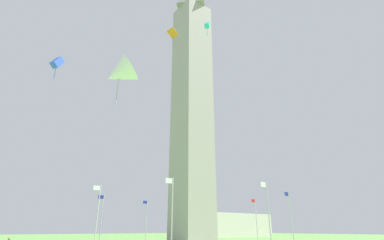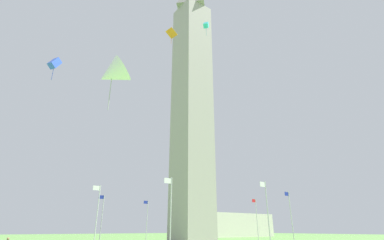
{
  "view_description": "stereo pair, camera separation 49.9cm",
  "coord_description": "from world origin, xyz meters",
  "views": [
    {
      "loc": [
        31.15,
        41.7,
        2.44
      ],
      "look_at": [
        0.0,
        0.0,
        22.62
      ],
      "focal_mm": 26.38,
      "sensor_mm": 36.0,
      "label": 1
    },
    {
      "loc": [
        30.75,
        42.0,
        2.44
      ],
      "look_at": [
        0.0,
        0.0,
        22.62
      ],
      "focal_mm": 26.38,
      "sensor_mm": 36.0,
      "label": 2
    }
  ],
  "objects": [
    {
      "name": "flagpole_nw",
      "position": [
        11.88,
        -11.82,
        4.63
      ],
      "size": [
        1.12,
        0.14,
        8.48
      ],
      "color": "silver",
      "rests_on": "ground"
    },
    {
      "name": "flagpole_sw",
      "position": [
        -11.77,
        -11.82,
        4.63
      ],
      "size": [
        1.12,
        0.14,
        8.48
      ],
      "color": "silver",
      "rests_on": "ground"
    },
    {
      "name": "obelisk_monument",
      "position": [
        0.0,
        0.0,
        28.31
      ],
      "size": [
        6.23,
        6.23,
        56.61
      ],
      "color": "#A8A399",
      "rests_on": "ground"
    },
    {
      "name": "flagpole_w",
      "position": [
        0.06,
        -16.72,
        4.63
      ],
      "size": [
        1.12,
        0.14,
        8.48
      ],
      "color": "silver",
      "rests_on": "ground"
    },
    {
      "name": "distant_building",
      "position": [
        -41.74,
        -32.83,
        3.69
      ],
      "size": [
        27.95,
        11.26,
        7.38
      ],
      "color": "beige",
      "rests_on": "ground"
    },
    {
      "name": "flagpole_e",
      "position": [
        0.06,
        16.72,
        4.63
      ],
      "size": [
        1.12,
        0.14,
        8.48
      ],
      "color": "silver",
      "rests_on": "ground"
    },
    {
      "name": "flagpole_s",
      "position": [
        -16.67,
        0.0,
        4.63
      ],
      "size": [
        1.12,
        0.14,
        8.48
      ],
      "color": "silver",
      "rests_on": "ground"
    },
    {
      "name": "kite_orange_diamond",
      "position": [
        12.57,
        11.9,
        30.1
      ],
      "size": [
        1.48,
        1.62,
        2.37
      ],
      "color": "orange"
    },
    {
      "name": "kite_blue_box",
      "position": [
        27.75,
        16.12,
        16.91
      ],
      "size": [
        1.3,
        1.12,
        2.39
      ],
      "color": "blue"
    },
    {
      "name": "flagpole_se",
      "position": [
        -11.77,
        11.82,
        4.63
      ],
      "size": [
        1.12,
        0.14,
        8.48
      ],
      "color": "silver",
      "rests_on": "ground"
    },
    {
      "name": "kite_white_delta",
      "position": [
        26.56,
        29.23,
        9.99
      ],
      "size": [
        2.42,
        2.29,
        3.05
      ],
      "color": "white"
    },
    {
      "name": "flagpole_ne",
      "position": [
        11.88,
        11.82,
        4.63
      ],
      "size": [
        1.12,
        0.14,
        8.48
      ],
      "color": "silver",
      "rests_on": "ground"
    },
    {
      "name": "kite_cyan_box",
      "position": [
        8.57,
        15.32,
        31.31
      ],
      "size": [
        1.46,
        1.38,
        2.64
      ],
      "color": "#33C6D1"
    },
    {
      "name": "flagpole_n",
      "position": [
        16.78,
        0.0,
        4.63
      ],
      "size": [
        1.12,
        0.14,
        8.48
      ],
      "color": "silver",
      "rests_on": "ground"
    }
  ]
}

